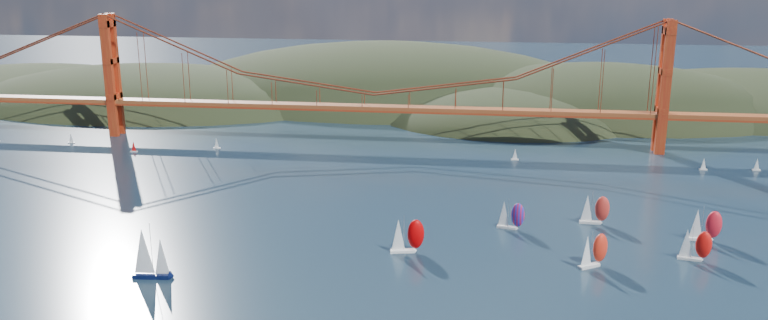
{
  "coord_description": "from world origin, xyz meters",
  "views": [
    {
      "loc": [
        47.18,
        -136.43,
        78.88
      ],
      "look_at": [
        16.35,
        90.0,
        16.97
      ],
      "focal_mm": 35.0,
      "sensor_mm": 36.0,
      "label": 1
    }
  ],
  "objects_px": {
    "racer_0": "(407,235)",
    "racer_rwb": "(510,215)",
    "racer_1": "(593,250)",
    "racer_3": "(594,209)",
    "racer_4": "(705,224)",
    "racer_2": "(695,244)",
    "sloop_navy": "(148,254)"
  },
  "relations": [
    {
      "from": "racer_2",
      "to": "racer_4",
      "type": "xyz_separation_m",
      "value": [
        6.71,
        15.62,
        0.33
      ]
    },
    {
      "from": "racer_3",
      "to": "racer_rwb",
      "type": "distance_m",
      "value": 26.74
    },
    {
      "from": "racer_0",
      "to": "racer_3",
      "type": "bearing_deg",
      "value": 16.56
    },
    {
      "from": "sloop_navy",
      "to": "racer_4",
      "type": "distance_m",
      "value": 154.07
    },
    {
      "from": "racer_0",
      "to": "racer_rwb",
      "type": "bearing_deg",
      "value": 25.31
    },
    {
      "from": "racer_0",
      "to": "racer_3",
      "type": "distance_m",
      "value": 62.52
    },
    {
      "from": "racer_2",
      "to": "racer_rwb",
      "type": "distance_m",
      "value": 51.59
    },
    {
      "from": "racer_1",
      "to": "racer_rwb",
      "type": "bearing_deg",
      "value": 94.06
    },
    {
      "from": "racer_4",
      "to": "racer_3",
      "type": "bearing_deg",
      "value": 163.91
    },
    {
      "from": "sloop_navy",
      "to": "racer_2",
      "type": "bearing_deg",
      "value": 7.16
    },
    {
      "from": "sloop_navy",
      "to": "racer_2",
      "type": "relative_size",
      "value": 1.55
    },
    {
      "from": "racer_1",
      "to": "racer_2",
      "type": "bearing_deg",
      "value": -17.68
    },
    {
      "from": "racer_2",
      "to": "sloop_navy",
      "type": "bearing_deg",
      "value": -157.59
    },
    {
      "from": "racer_0",
      "to": "racer_3",
      "type": "xyz_separation_m",
      "value": [
        54.41,
        30.79,
        -0.34
      ]
    },
    {
      "from": "racer_1",
      "to": "racer_2",
      "type": "xyz_separation_m",
      "value": [
        27.59,
        8.27,
        -0.23
      ]
    },
    {
      "from": "racer_4",
      "to": "racer_2",
      "type": "bearing_deg",
      "value": -110.1
    },
    {
      "from": "racer_3",
      "to": "racer_4",
      "type": "distance_m",
      "value": 31.33
    },
    {
      "from": "sloop_navy",
      "to": "racer_rwb",
      "type": "xyz_separation_m",
      "value": [
        91.87,
        48.59,
        -2.12
      ]
    },
    {
      "from": "racer_1",
      "to": "racer_2",
      "type": "relative_size",
      "value": 1.05
    },
    {
      "from": "racer_1",
      "to": "racer_2",
      "type": "distance_m",
      "value": 28.81
    },
    {
      "from": "racer_0",
      "to": "racer_1",
      "type": "distance_m",
      "value": 49.8
    },
    {
      "from": "racer_1",
      "to": "racer_rwb",
      "type": "height_order",
      "value": "racer_1"
    },
    {
      "from": "sloop_navy",
      "to": "racer_1",
      "type": "xyz_separation_m",
      "value": [
        112.65,
        22.39,
        -1.79
      ]
    },
    {
      "from": "racer_1",
      "to": "racer_0",
      "type": "bearing_deg",
      "value": 141.71
    },
    {
      "from": "racer_2",
      "to": "racer_rwb",
      "type": "bearing_deg",
      "value": 169.74
    },
    {
      "from": "racer_1",
      "to": "racer_rwb",
      "type": "relative_size",
      "value": 1.07
    },
    {
      "from": "racer_2",
      "to": "racer_4",
      "type": "distance_m",
      "value": 17.0
    },
    {
      "from": "racer_3",
      "to": "racer_4",
      "type": "relative_size",
      "value": 0.97
    },
    {
      "from": "racer_4",
      "to": "racer_rwb",
      "type": "xyz_separation_m",
      "value": [
        -55.08,
        2.32,
        -0.43
      ]
    },
    {
      "from": "racer_1",
      "to": "racer_4",
      "type": "bearing_deg",
      "value": 0.49
    },
    {
      "from": "sloop_navy",
      "to": "racer_2",
      "type": "height_order",
      "value": "sloop_navy"
    },
    {
      "from": "racer_2",
      "to": "racer_3",
      "type": "distance_m",
      "value": 34.58
    }
  ]
}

